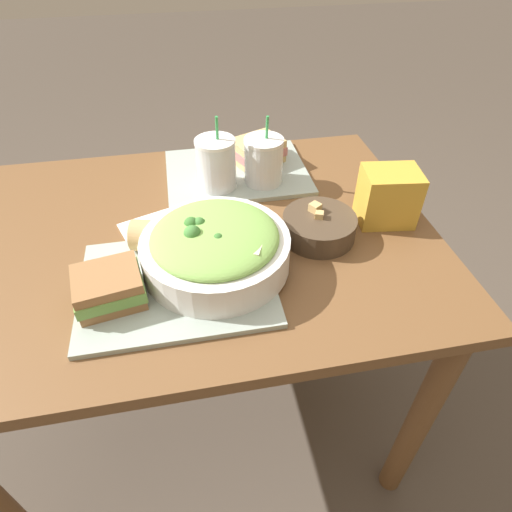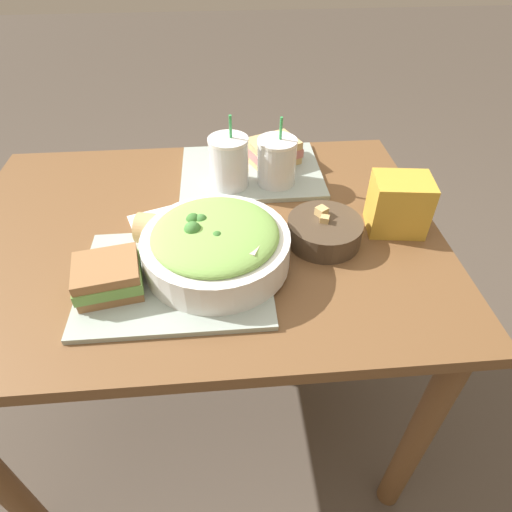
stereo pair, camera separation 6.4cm
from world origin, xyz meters
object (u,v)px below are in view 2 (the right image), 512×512
baguette_near (165,230)px  drink_cup_dark (229,163)px  sandwich_far (273,151)px  napkin_folded (164,221)px  drink_cup_red (277,163)px  sandwich_near (108,277)px  soup_bowl (324,230)px  chip_bag (399,205)px  salad_bowl (216,244)px

baguette_near → drink_cup_dark: size_ratio=0.68×
sandwich_far → napkin_folded: 0.38m
drink_cup_red → napkin_folded: 0.32m
baguette_near → drink_cup_red: bearing=-36.3°
sandwich_near → drink_cup_red: size_ratio=0.79×
soup_bowl → napkin_folded: bearing=164.1°
soup_bowl → baguette_near: (-0.35, 0.01, 0.02)m
soup_bowl → drink_cup_red: bearing=108.4°
chip_bag → sandwich_near: bearing=-157.9°
drink_cup_red → chip_bag: size_ratio=1.31×
salad_bowl → soup_bowl: salad_bowl is taller
soup_bowl → drink_cup_red: drink_cup_red is taller
sandwich_near → drink_cup_red: 0.52m
baguette_near → sandwich_far: (0.27, 0.34, -0.00)m
salad_bowl → napkin_folded: 0.22m
sandwich_far → sandwich_near: bearing=-151.6°
salad_bowl → drink_cup_dark: 0.30m
baguette_near → sandwich_far: baguette_near is taller
soup_bowl → napkin_folded: soup_bowl is taller
sandwich_far → drink_cup_red: (-0.00, -0.11, 0.02)m
salad_bowl → drink_cup_dark: drink_cup_dark is taller
sandwich_near → chip_bag: size_ratio=1.03×
soup_bowl → napkin_folded: 0.38m
sandwich_near → baguette_near: bearing=43.9°
sandwich_far → chip_bag: (0.25, -0.31, 0.02)m
sandwich_far → napkin_folded: sandwich_far is taller
napkin_folded → sandwich_near: bearing=-109.6°
soup_bowl → chip_bag: size_ratio=1.20×
chip_bag → napkin_folded: 0.54m
napkin_folded → baguette_near: bearing=-80.6°
drink_cup_dark → salad_bowl: bearing=-97.2°
soup_bowl → sandwich_near: (-0.45, -0.13, 0.01)m
baguette_near → napkin_folded: baguette_near is taller
sandwich_near → napkin_folded: size_ratio=0.79×
salad_bowl → baguette_near: 0.13m
sandwich_near → baguette_near: (0.10, 0.13, 0.00)m
sandwich_near → sandwich_far: same height
soup_bowl → baguette_near: size_ratio=1.29×
soup_bowl → napkin_folded: (-0.36, 0.10, -0.03)m
salad_bowl → drink_cup_dark: bearing=82.8°
sandwich_far → chip_bag: bearing=-75.2°
sandwich_near → drink_cup_dark: 0.44m
sandwich_near → napkin_folded: (0.08, 0.23, -0.04)m
sandwich_near → chip_bag: bearing=4.2°
sandwich_near → baguette_near: 0.17m
baguette_near → sandwich_near: bearing=157.7°
drink_cup_dark → napkin_folded: bearing=-140.7°
salad_bowl → sandwich_far: 0.44m
baguette_near → drink_cup_red: (0.27, 0.23, 0.02)m
baguette_near → drink_cup_red: size_ratio=0.71×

